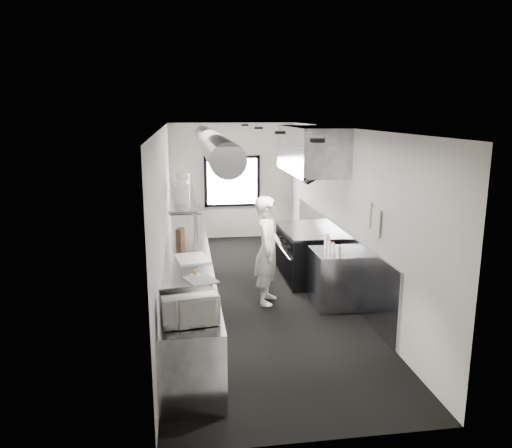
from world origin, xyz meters
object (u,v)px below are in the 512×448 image
object	(u,v)px
far_work_table	(186,228)
plate_stack_c	(183,183)
deli_tub_b	(178,293)
squeeze_bottle_a	(339,252)
bottle_station	(333,278)
knife_block	(180,235)
squeeze_bottle_e	(327,240)
prep_counter	(188,281)
range	(305,254)
squeeze_bottle_d	(326,243)
exhaust_hood	(311,150)
pass_shelf	(183,198)
small_plate	(195,275)
plate_stack_d	(182,181)
deli_tub_a	(174,300)
squeeze_bottle_b	(333,248)
microwave	(189,308)
squeeze_bottle_c	(329,247)
plate_stack_a	(182,194)
plate_stack_b	(181,189)
line_cook	(268,250)

from	to	relation	value
far_work_table	plate_stack_c	bearing A→B (deg)	-91.26
deli_tub_b	squeeze_bottle_a	size ratio (longest dim) A/B	0.76
bottle_station	deli_tub_b	world-z (taller)	deli_tub_b
deli_tub_b	knife_block	distance (m)	2.66
bottle_station	squeeze_bottle_e	world-z (taller)	squeeze_bottle_e
prep_counter	bottle_station	xyz separation A→B (m)	(2.30, -0.20, 0.00)
deli_tub_b	prep_counter	bearing A→B (deg)	85.80
prep_counter	squeeze_bottle_a	bearing A→B (deg)	-13.43
range	squeeze_bottle_d	distance (m)	1.32
exhaust_hood	pass_shelf	distance (m)	2.46
small_plate	plate_stack_d	size ratio (longest dim) A/B	0.50
deli_tub_a	squeeze_bottle_b	xyz separation A→B (m)	(2.42, 1.77, 0.03)
prep_counter	squeeze_bottle_d	size ratio (longest dim) A/B	32.50
plate_stack_d	squeeze_bottle_e	world-z (taller)	plate_stack_d
pass_shelf	knife_block	bearing A→B (deg)	-95.43
deli_tub_b	plate_stack_c	world-z (taller)	plate_stack_c
microwave	squeeze_bottle_a	bearing A→B (deg)	32.94
plate_stack_d	knife_block	bearing A→B (deg)	-92.64
prep_counter	knife_block	size ratio (longest dim) A/B	27.10
deli_tub_a	squeeze_bottle_d	xyz separation A→B (m)	(2.40, 2.08, 0.04)
far_work_table	squeeze_bottle_a	distance (m)	4.84
pass_shelf	far_work_table	distance (m)	2.45
exhaust_hood	squeeze_bottle_b	bearing A→B (deg)	-90.17
deli_tub_b	squeeze_bottle_d	bearing A→B (deg)	38.16
microwave	knife_block	xyz separation A→B (m)	(-0.10, 3.41, -0.05)
exhaust_hood	plate_stack_c	size ratio (longest dim) A/B	6.10
deli_tub_b	squeeze_bottle_e	xyz separation A→B (m)	(2.42, 1.99, 0.05)
deli_tub_b	plate_stack_d	world-z (taller)	plate_stack_d
squeeze_bottle_b	squeeze_bottle_c	size ratio (longest dim) A/B	0.98
plate_stack_a	deli_tub_a	bearing A→B (deg)	-92.50
exhaust_hood	bottle_station	size ratio (longest dim) A/B	2.44
pass_shelf	prep_counter	bearing A→B (deg)	-88.44
range	plate_stack_d	distance (m)	2.75
small_plate	microwave	bearing A→B (deg)	-93.81
deli_tub_b	plate_stack_d	distance (m)	4.11
plate_stack_a	plate_stack_d	world-z (taller)	plate_stack_d
deli_tub_a	plate_stack_b	xyz separation A→B (m)	(0.11, 3.42, 0.77)
plate_stack_c	squeeze_bottle_e	xyz separation A→B (m)	(2.33, -1.68, -0.75)
plate_stack_b	squeeze_bottle_e	xyz separation A→B (m)	(2.35, -1.20, -0.72)
line_cook	prep_counter	bearing A→B (deg)	112.09
bottle_station	deli_tub_b	bearing A→B (deg)	-145.75
prep_counter	small_plate	size ratio (longest dim) A/B	35.86
line_cook	deli_tub_a	xyz separation A→B (m)	(-1.46, -2.18, 0.07)
small_plate	plate_stack_c	distance (m)	3.01
squeeze_bottle_e	small_plate	bearing A→B (deg)	-151.16
line_cook	plate_stack_b	distance (m)	2.01
bottle_station	small_plate	xyz separation A→B (m)	(-2.21, -0.88, 0.46)
pass_shelf	squeeze_bottle_a	world-z (taller)	pass_shelf
bottle_station	squeeze_bottle_a	bearing A→B (deg)	-95.36
line_cook	pass_shelf	bearing A→B (deg)	61.29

